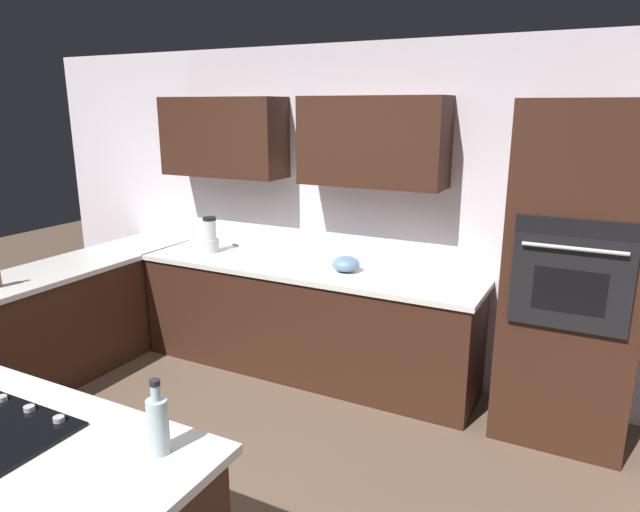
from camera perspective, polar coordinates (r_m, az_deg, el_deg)
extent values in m
plane|color=brown|center=(3.57, -14.68, -22.44)|extent=(14.00, 14.00, 0.00)
cube|color=silver|center=(4.67, 1.62, 4.60)|extent=(6.00, 0.10, 2.60)
cube|color=#381E14|center=(4.24, 5.32, 11.42)|extent=(1.10, 0.34, 0.65)
cube|color=#381E14|center=(4.91, -9.73, 11.74)|extent=(1.10, 0.34, 0.65)
cube|color=#381E14|center=(4.63, -1.65, -6.71)|extent=(2.80, 0.60, 0.86)
cube|color=silver|center=(4.49, -1.69, -1.36)|extent=(2.84, 0.64, 0.04)
cube|color=#381E14|center=(4.92, -26.75, -7.06)|extent=(0.60, 2.90, 0.86)
cube|color=silver|center=(4.78, -27.37, -2.03)|extent=(0.64, 2.94, 0.04)
cube|color=#381E14|center=(3.91, 24.17, -1.98)|extent=(0.80, 0.60, 2.18)
cube|color=black|center=(3.59, 23.90, -2.60)|extent=(0.66, 0.03, 0.56)
cube|color=black|center=(3.59, 23.82, -3.26)|extent=(0.40, 0.01, 0.26)
cube|color=black|center=(3.51, 24.47, 2.55)|extent=(0.66, 0.02, 0.11)
cylinder|color=silver|center=(3.50, 24.24, 0.68)|extent=(0.56, 0.02, 0.02)
cylinder|color=#B2B2B7|center=(2.58, -24.85, -14.70)|extent=(0.04, 0.04, 0.02)
cylinder|color=#B2B2B7|center=(2.71, -27.27, -13.50)|extent=(0.04, 0.04, 0.02)
cylinder|color=#B2B2B7|center=(2.85, -29.44, -12.39)|extent=(0.04, 0.04, 0.02)
cylinder|color=silver|center=(5.02, -10.96, 1.03)|extent=(0.15, 0.15, 0.11)
cylinder|color=silver|center=(4.99, -11.04, 2.60)|extent=(0.11, 0.11, 0.17)
cylinder|color=black|center=(4.97, -11.10, 3.72)|extent=(0.12, 0.12, 0.03)
ellipsoid|color=#668CB2|center=(4.35, 2.63, -0.80)|extent=(0.21, 0.21, 0.12)
cylinder|color=silver|center=(2.23, -16.00, -16.19)|extent=(0.08, 0.08, 0.21)
cylinder|color=silver|center=(2.17, -16.26, -13.09)|extent=(0.04, 0.04, 0.06)
cylinder|color=black|center=(2.15, -16.34, -12.15)|extent=(0.04, 0.04, 0.02)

